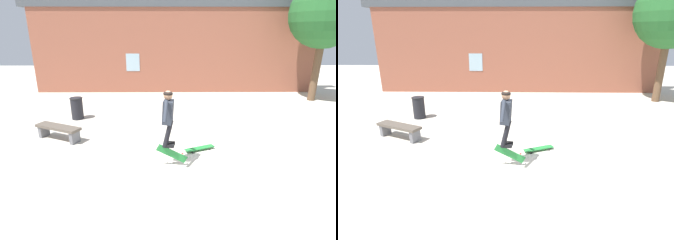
% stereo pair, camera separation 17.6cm
% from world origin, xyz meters
% --- Properties ---
extents(ground_plane, '(40.00, 40.00, 0.00)m').
position_xyz_m(ground_plane, '(0.00, 0.00, 0.00)').
color(ground_plane, beige).
extents(building_backdrop, '(15.45, 0.52, 6.04)m').
position_xyz_m(building_backdrop, '(-0.02, 8.35, 2.47)').
color(building_backdrop, '#93513D').
rests_on(building_backdrop, ground_plane).
extents(tree_right, '(3.06, 3.06, 5.44)m').
position_xyz_m(tree_right, '(6.53, 6.38, 3.88)').
color(tree_right, brown).
rests_on(tree_right, ground_plane).
extents(park_bench, '(1.52, 0.99, 0.44)m').
position_xyz_m(park_bench, '(-3.69, 1.60, 0.32)').
color(park_bench, brown).
rests_on(park_bench, ground_plane).
extents(trash_bin, '(0.48, 0.48, 0.82)m').
position_xyz_m(trash_bin, '(-3.76, 3.61, 0.43)').
color(trash_bin, black).
rests_on(trash_bin, ground_plane).
extents(skater, '(0.33, 1.09, 1.35)m').
position_xyz_m(skater, '(-0.40, -0.02, 1.31)').
color(skater, '#282D38').
extents(skateboard_flipping, '(0.77, 0.12, 0.53)m').
position_xyz_m(skateboard_flipping, '(-0.30, -0.08, 0.33)').
color(skateboard_flipping, '#237F38').
extents(skateboard_resting, '(0.87, 0.51, 0.08)m').
position_xyz_m(skateboard_resting, '(0.49, 0.80, 0.07)').
color(skateboard_resting, '#237F38').
rests_on(skateboard_resting, ground_plane).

